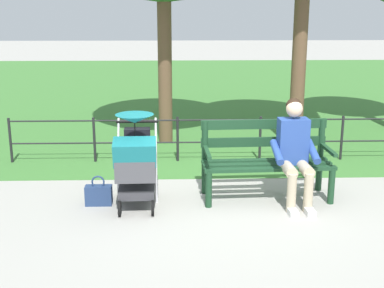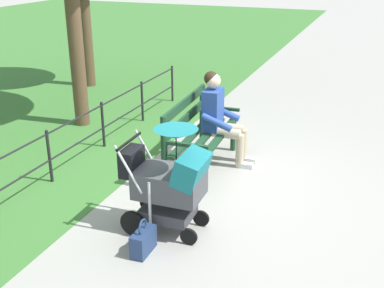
{
  "view_description": "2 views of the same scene",
  "coord_description": "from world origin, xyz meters",
  "px_view_note": "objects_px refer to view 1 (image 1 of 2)",
  "views": [
    {
      "loc": [
        0.65,
        6.08,
        2.35
      ],
      "look_at": [
        0.47,
        0.01,
        0.73
      ],
      "focal_mm": 48.66,
      "sensor_mm": 36.0,
      "label": 1
    },
    {
      "loc": [
        5.15,
        2.04,
        2.76
      ],
      "look_at": [
        0.45,
        0.17,
        0.72
      ],
      "focal_mm": 45.17,
      "sensor_mm": 36.0,
      "label": 2
    }
  ],
  "objects_px": {
    "stroller": "(136,160)",
    "park_bench": "(266,156)",
    "person_on_bench": "(295,149)",
    "handbag": "(99,195)"
  },
  "relations": [
    {
      "from": "person_on_bench",
      "to": "handbag",
      "type": "bearing_deg",
      "value": 0.35
    },
    {
      "from": "stroller",
      "to": "handbag",
      "type": "distance_m",
      "value": 0.67
    },
    {
      "from": "park_bench",
      "to": "person_on_bench",
      "type": "bearing_deg",
      "value": 143.9
    },
    {
      "from": "park_bench",
      "to": "stroller",
      "type": "height_order",
      "value": "stroller"
    },
    {
      "from": "stroller",
      "to": "handbag",
      "type": "height_order",
      "value": "stroller"
    },
    {
      "from": "stroller",
      "to": "handbag",
      "type": "xyz_separation_m",
      "value": [
        0.47,
        -0.08,
        -0.47
      ]
    },
    {
      "from": "park_bench",
      "to": "handbag",
      "type": "height_order",
      "value": "park_bench"
    },
    {
      "from": "stroller",
      "to": "park_bench",
      "type": "bearing_deg",
      "value": -168.66
    },
    {
      "from": "stroller",
      "to": "handbag",
      "type": "relative_size",
      "value": 3.11
    },
    {
      "from": "person_on_bench",
      "to": "stroller",
      "type": "height_order",
      "value": "person_on_bench"
    }
  ]
}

